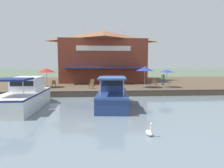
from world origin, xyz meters
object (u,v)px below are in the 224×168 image
patio_umbrella_mid_patio_left (47,70)px  cafe_chair_facing_river (92,85)px  motorboat_second_along (27,96)px  cafe_chair_mid_patio (18,86)px  patio_umbrella_near_quay_edge (145,69)px  waterfront_restaurant (103,56)px  swan (149,132)px  tree_upstream_bank (81,55)px  patio_umbrella_by_entrance (167,71)px  cafe_chair_back_row_seat (155,81)px  tree_behind_restaurant (135,51)px  person_near_entrance (163,77)px  motorboat_fourth_along (113,94)px  cafe_chair_beside_entrance (54,84)px  cafe_chair_far_corner_seat (92,82)px

patio_umbrella_mid_patio_left → cafe_chair_facing_river: bearing=72.8°
motorboat_second_along → cafe_chair_mid_patio: bearing=-153.7°
patio_umbrella_near_quay_edge → cafe_chair_mid_patio: 14.35m
patio_umbrella_near_quay_edge → waterfront_restaurant: bearing=-154.7°
swan → tree_upstream_bank: (-28.08, -5.26, 4.83)m
patio_umbrella_by_entrance → patio_umbrella_mid_patio_left: bearing=-94.1°
cafe_chair_back_row_seat → tree_behind_restaurant: 12.15m
waterfront_restaurant → cafe_chair_mid_patio: waterfront_restaurant is taller
patio_umbrella_mid_patio_left → swan: 17.97m
waterfront_restaurant → patio_umbrella_near_quay_edge: waterfront_restaurant is taller
cafe_chair_facing_river → tree_upstream_bank: size_ratio=0.12×
person_near_entrance → tree_upstream_bank: 16.43m
swan → patio_umbrella_by_entrance: bearing=157.6°
cafe_chair_back_row_seat → tree_upstream_bank: size_ratio=0.12×
motorboat_fourth_along → tree_behind_restaurant: tree_behind_restaurant is taller
cafe_chair_facing_river → tree_upstream_bank: bearing=-171.3°
tree_behind_restaurant → cafe_chair_beside_entrance: bearing=-43.5°
cafe_chair_far_corner_seat → motorboat_fourth_along: 10.00m
motorboat_fourth_along → tree_upstream_bank: 21.66m
cafe_chair_back_row_seat → motorboat_fourth_along: size_ratio=0.12×
cafe_chair_mid_patio → motorboat_fourth_along: 11.04m
cafe_chair_mid_patio → tree_behind_restaurant: tree_behind_restaurant is taller
waterfront_restaurant → cafe_chair_far_corner_seat: bearing=-12.0°
cafe_chair_back_row_seat → person_near_entrance: person_near_entrance is taller
tree_upstream_bank → cafe_chair_facing_river: bearing=8.7°
patio_umbrella_near_quay_edge → cafe_chair_back_row_seat: 3.91m
patio_umbrella_mid_patio_left → tree_upstream_bank: tree_upstream_bank is taller
patio_umbrella_near_quay_edge → motorboat_fourth_along: bearing=-31.3°
waterfront_restaurant → cafe_chair_mid_patio: 15.68m
cafe_chair_beside_entrance → cafe_chair_far_corner_seat: bearing=108.7°
cafe_chair_beside_entrance → motorboat_fourth_along: bearing=38.2°
motorboat_fourth_along → patio_umbrella_near_quay_edge: bearing=148.7°
patio_umbrella_near_quay_edge → cafe_chair_back_row_seat: bearing=143.6°
patio_umbrella_by_entrance → motorboat_second_along: patio_umbrella_by_entrance is taller
cafe_chair_facing_river → tree_upstream_bank: tree_upstream_bank is taller
waterfront_restaurant → cafe_chair_beside_entrance: waterfront_restaurant is taller
cafe_chair_back_row_seat → motorboat_fourth_along: bearing=-32.7°
patio_umbrella_mid_patio_left → cafe_chair_back_row_seat: 14.10m
person_near_entrance → motorboat_fourth_along: bearing=-37.7°
waterfront_restaurant → tree_behind_restaurant: size_ratio=1.83×
patio_umbrella_near_quay_edge → tree_behind_restaurant: 14.37m
person_near_entrance → tree_behind_restaurant: bearing=-172.2°
patio_umbrella_near_quay_edge → tree_upstream_bank: (-13.48, -8.56, 2.20)m
swan → tree_behind_restaurant: size_ratio=0.09×
patio_umbrella_mid_patio_left → motorboat_fourth_along: size_ratio=0.33×
tree_behind_restaurant → waterfront_restaurant: bearing=-57.8°
person_near_entrance → tree_behind_restaurant: tree_behind_restaurant is taller
waterfront_restaurant → cafe_chair_beside_entrance: size_ratio=15.99×
person_near_entrance → swan: bearing=-20.5°
patio_umbrella_mid_patio_left → patio_umbrella_near_quay_edge: size_ratio=0.93×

